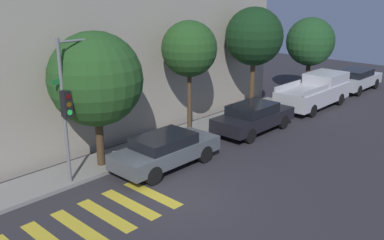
{
  "coord_description": "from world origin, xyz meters",
  "views": [
    {
      "loc": [
        -9.16,
        -9.2,
        6.82
      ],
      "look_at": [
        2.9,
        2.1,
        1.6
      ],
      "focal_mm": 40.0,
      "sensor_mm": 36.0,
      "label": 1
    }
  ],
  "objects_px": {
    "sedan_middle": "(253,117)",
    "pickup_truck": "(315,91)",
    "tree_far_end": "(254,37)",
    "sedan_far_end": "(355,79)",
    "tree_midblock": "(189,49)",
    "traffic_light_pole": "(77,89)",
    "tree_behind_truck": "(310,42)",
    "tree_near_corner": "(96,79)",
    "sedan_near_corner": "(166,150)"
  },
  "relations": [
    {
      "from": "tree_near_corner",
      "to": "tree_midblock",
      "type": "bearing_deg",
      "value": -0.0
    },
    {
      "from": "pickup_truck",
      "to": "sedan_far_end",
      "type": "distance_m",
      "value": 5.64
    },
    {
      "from": "sedan_middle",
      "to": "tree_far_end",
      "type": "height_order",
      "value": "tree_far_end"
    },
    {
      "from": "sedan_middle",
      "to": "tree_behind_truck",
      "type": "height_order",
      "value": "tree_behind_truck"
    },
    {
      "from": "tree_far_end",
      "to": "tree_behind_truck",
      "type": "xyz_separation_m",
      "value": [
        6.16,
        -0.0,
        -0.82
      ]
    },
    {
      "from": "sedan_middle",
      "to": "tree_near_corner",
      "type": "relative_size",
      "value": 0.85
    },
    {
      "from": "tree_near_corner",
      "to": "traffic_light_pole",
      "type": "bearing_deg",
      "value": -154.82
    },
    {
      "from": "tree_far_end",
      "to": "tree_midblock",
      "type": "bearing_deg",
      "value": -180.0
    },
    {
      "from": "pickup_truck",
      "to": "tree_behind_truck",
      "type": "bearing_deg",
      "value": 37.73
    },
    {
      "from": "sedan_near_corner",
      "to": "sedan_middle",
      "type": "bearing_deg",
      "value": 0.0
    },
    {
      "from": "sedan_near_corner",
      "to": "tree_near_corner",
      "type": "relative_size",
      "value": 0.84
    },
    {
      "from": "sedan_far_end",
      "to": "traffic_light_pole",
      "type": "bearing_deg",
      "value": 176.46
    },
    {
      "from": "traffic_light_pole",
      "to": "tree_midblock",
      "type": "height_order",
      "value": "tree_midblock"
    },
    {
      "from": "sedan_near_corner",
      "to": "sedan_far_end",
      "type": "height_order",
      "value": "sedan_far_end"
    },
    {
      "from": "tree_midblock",
      "to": "tree_near_corner",
      "type": "bearing_deg",
      "value": 180.0
    },
    {
      "from": "tree_near_corner",
      "to": "tree_behind_truck",
      "type": "relative_size",
      "value": 1.07
    },
    {
      "from": "traffic_light_pole",
      "to": "tree_behind_truck",
      "type": "bearing_deg",
      "value": 1.8
    },
    {
      "from": "traffic_light_pole",
      "to": "tree_behind_truck",
      "type": "distance_m",
      "value": 17.25
    },
    {
      "from": "pickup_truck",
      "to": "tree_behind_truck",
      "type": "distance_m",
      "value": 3.85
    },
    {
      "from": "sedan_middle",
      "to": "sedan_far_end",
      "type": "distance_m",
      "value": 11.81
    },
    {
      "from": "pickup_truck",
      "to": "traffic_light_pole",
      "type": "bearing_deg",
      "value": 175.13
    },
    {
      "from": "sedan_middle",
      "to": "pickup_truck",
      "type": "distance_m",
      "value": 6.18
    },
    {
      "from": "traffic_light_pole",
      "to": "sedan_middle",
      "type": "distance_m",
      "value": 9.22
    },
    {
      "from": "sedan_middle",
      "to": "tree_behind_truck",
      "type": "bearing_deg",
      "value": 12.01
    },
    {
      "from": "sedan_near_corner",
      "to": "tree_behind_truck",
      "type": "distance_m",
      "value": 14.7
    },
    {
      "from": "sedan_middle",
      "to": "tree_far_end",
      "type": "distance_m",
      "value": 4.58
    },
    {
      "from": "pickup_truck",
      "to": "tree_behind_truck",
      "type": "relative_size",
      "value": 1.09
    },
    {
      "from": "tree_near_corner",
      "to": "tree_far_end",
      "type": "xyz_separation_m",
      "value": [
        9.93,
        0.0,
        0.71
      ]
    },
    {
      "from": "tree_near_corner",
      "to": "sedan_near_corner",
      "type": "bearing_deg",
      "value": -45.96
    },
    {
      "from": "sedan_far_end",
      "to": "tree_behind_truck",
      "type": "distance_m",
      "value": 4.59
    },
    {
      "from": "sedan_near_corner",
      "to": "sedan_far_end",
      "type": "bearing_deg",
      "value": -0.0
    },
    {
      "from": "pickup_truck",
      "to": "sedan_far_end",
      "type": "xyz_separation_m",
      "value": [
        5.64,
        -0.0,
        -0.17
      ]
    },
    {
      "from": "sedan_middle",
      "to": "tree_behind_truck",
      "type": "relative_size",
      "value": 0.91
    },
    {
      "from": "traffic_light_pole",
      "to": "tree_far_end",
      "type": "bearing_deg",
      "value": 2.79
    },
    {
      "from": "pickup_truck",
      "to": "tree_near_corner",
      "type": "bearing_deg",
      "value": 172.5
    },
    {
      "from": "sedan_near_corner",
      "to": "tree_near_corner",
      "type": "height_order",
      "value": "tree_near_corner"
    },
    {
      "from": "sedan_far_end",
      "to": "tree_behind_truck",
      "type": "height_order",
      "value": "tree_behind_truck"
    },
    {
      "from": "tree_midblock",
      "to": "tree_far_end",
      "type": "bearing_deg",
      "value": 0.0
    },
    {
      "from": "traffic_light_pole",
      "to": "pickup_truck",
      "type": "height_order",
      "value": "traffic_light_pole"
    },
    {
      "from": "sedan_far_end",
      "to": "tree_near_corner",
      "type": "bearing_deg",
      "value": 174.66
    },
    {
      "from": "tree_far_end",
      "to": "sedan_far_end",
      "type": "bearing_deg",
      "value": -10.85
    },
    {
      "from": "sedan_far_end",
      "to": "tree_far_end",
      "type": "bearing_deg",
      "value": 169.15
    },
    {
      "from": "sedan_far_end",
      "to": "tree_near_corner",
      "type": "relative_size",
      "value": 0.86
    },
    {
      "from": "sedan_middle",
      "to": "tree_midblock",
      "type": "xyz_separation_m",
      "value": [
        -2.58,
        1.81,
        3.35
      ]
    },
    {
      "from": "traffic_light_pole",
      "to": "tree_midblock",
      "type": "xyz_separation_m",
      "value": [
        6.15,
        0.54,
        0.67
      ]
    },
    {
      "from": "sedan_middle",
      "to": "tree_midblock",
      "type": "relative_size",
      "value": 0.84
    },
    {
      "from": "traffic_light_pole",
      "to": "pickup_truck",
      "type": "relative_size",
      "value": 0.96
    },
    {
      "from": "sedan_near_corner",
      "to": "tree_behind_truck",
      "type": "bearing_deg",
      "value": 7.2
    },
    {
      "from": "sedan_middle",
      "to": "tree_near_corner",
      "type": "height_order",
      "value": "tree_near_corner"
    },
    {
      "from": "sedan_middle",
      "to": "tree_midblock",
      "type": "bearing_deg",
      "value": 144.9
    }
  ]
}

